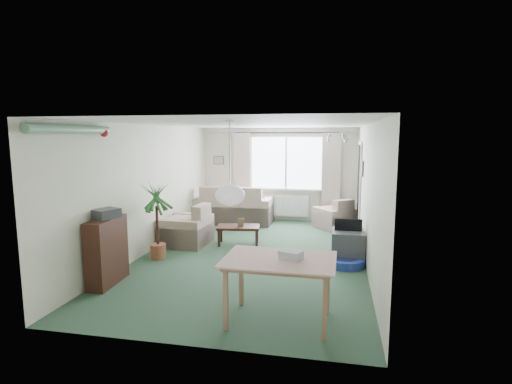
% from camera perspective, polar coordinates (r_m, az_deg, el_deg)
% --- Properties ---
extents(ground, '(6.50, 6.50, 0.00)m').
position_cam_1_polar(ground, '(7.46, -0.46, -9.11)').
color(ground, '#2A4631').
extents(window, '(1.80, 0.03, 1.30)m').
position_cam_1_polar(window, '(10.30, 4.33, 4.15)').
color(window, white).
extents(curtain_rod, '(2.60, 0.03, 0.03)m').
position_cam_1_polar(curtain_rod, '(10.20, 4.32, 8.44)').
color(curtain_rod, black).
extents(curtain_left, '(0.45, 0.08, 2.00)m').
position_cam_1_polar(curtain_left, '(10.43, -2.05, 2.94)').
color(curtain_left, beige).
extents(curtain_right, '(0.45, 0.08, 2.00)m').
position_cam_1_polar(curtain_right, '(10.14, 10.71, 2.67)').
color(curtain_right, beige).
extents(radiator, '(1.20, 0.10, 0.55)m').
position_cam_1_polar(radiator, '(10.40, 4.23, -1.93)').
color(radiator, white).
extents(doorway, '(0.03, 0.95, 2.00)m').
position_cam_1_polar(doorway, '(9.26, 14.51, 0.36)').
color(doorway, black).
extents(pendant_lamp, '(0.36, 0.36, 0.36)m').
position_cam_1_polar(pendant_lamp, '(4.89, -3.72, -0.44)').
color(pendant_lamp, white).
extents(tinsel_garland, '(1.60, 1.60, 0.12)m').
position_cam_1_polar(tinsel_garland, '(5.77, -24.81, 8.11)').
color(tinsel_garland, '#196626').
extents(bauble_cluster_a, '(0.20, 0.20, 0.20)m').
position_cam_1_polar(bauble_cluster_a, '(7.87, 10.30, 8.08)').
color(bauble_cluster_a, silver).
extents(bauble_cluster_b, '(0.20, 0.20, 0.20)m').
position_cam_1_polar(bauble_cluster_b, '(6.67, 12.68, 8.03)').
color(bauble_cluster_b, silver).
extents(wall_picture_back, '(0.28, 0.03, 0.22)m').
position_cam_1_polar(wall_picture_back, '(10.67, -5.34, 4.54)').
color(wall_picture_back, brown).
extents(wall_picture_right, '(0.03, 0.24, 0.30)m').
position_cam_1_polar(wall_picture_right, '(8.21, 14.98, 3.25)').
color(wall_picture_right, brown).
extents(sofa, '(1.92, 1.04, 0.95)m').
position_cam_1_polar(sofa, '(10.19, -3.07, -1.69)').
color(sofa, beige).
rests_on(sofa, ground).
extents(armchair_corner, '(1.11, 1.11, 0.72)m').
position_cam_1_polar(armchair_corner, '(9.73, 11.26, -2.98)').
color(armchair_corner, beige).
rests_on(armchair_corner, ground).
extents(armchair_left, '(0.92, 0.97, 0.83)m').
position_cam_1_polar(armchair_left, '(8.27, -9.95, -4.54)').
color(armchair_left, '#BFAB90').
rests_on(armchair_left, ground).
extents(coffee_table, '(0.92, 0.61, 0.38)m').
position_cam_1_polar(coffee_table, '(8.17, -2.53, -6.17)').
color(coffee_table, black).
rests_on(coffee_table, ground).
extents(photo_frame, '(0.12, 0.04, 0.16)m').
position_cam_1_polar(photo_frame, '(8.10, -2.19, -4.33)').
color(photo_frame, brown).
rests_on(photo_frame, coffee_table).
extents(bookshelf, '(0.31, 0.83, 0.99)m').
position_cam_1_polar(bookshelf, '(6.38, -20.52, -7.95)').
color(bookshelf, black).
rests_on(bookshelf, ground).
extents(hifi_box, '(0.39, 0.43, 0.14)m').
position_cam_1_polar(hifi_box, '(6.27, -20.65, -2.90)').
color(hifi_box, '#353639').
rests_on(hifi_box, bookshelf).
extents(houseplant, '(0.73, 0.73, 1.40)m').
position_cam_1_polar(houseplant, '(7.36, -13.96, -3.93)').
color(houseplant, '#276522').
rests_on(houseplant, ground).
extents(dining_table, '(1.22, 0.83, 0.75)m').
position_cam_1_polar(dining_table, '(4.88, 3.32, -13.91)').
color(dining_table, tan).
rests_on(dining_table, ground).
extents(gift_box, '(0.30, 0.25, 0.12)m').
position_cam_1_polar(gift_box, '(4.72, 5.02, -9.07)').
color(gift_box, '#B2B3BD').
rests_on(gift_box, dining_table).
extents(tv_cube, '(0.57, 0.63, 0.56)m').
position_cam_1_polar(tv_cube, '(7.24, 12.95, -7.55)').
color(tv_cube, '#333437').
rests_on(tv_cube, ground).
extents(pet_bed, '(0.76, 0.76, 0.14)m').
position_cam_1_polar(pet_bed, '(7.08, 12.53, -9.66)').
color(pet_bed, navy).
rests_on(pet_bed, ground).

